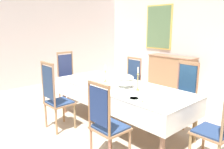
# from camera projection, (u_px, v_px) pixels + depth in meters

# --- Properties ---
(ground) EXTENTS (7.53, 6.58, 0.04)m
(ground) POSITION_uv_depth(u_px,v_px,m) (123.00, 125.00, 4.24)
(ground) COLOR #C3B39D
(back_wall) EXTENTS (7.53, 0.08, 3.10)m
(back_wall) POSITION_uv_depth(u_px,v_px,m) (211.00, 35.00, 6.09)
(back_wall) COLOR beige
(back_wall) RESTS_ON ground
(left_wall) EXTENTS (0.08, 6.58, 3.10)m
(left_wall) POSITION_uv_depth(u_px,v_px,m) (32.00, 34.00, 6.65)
(left_wall) COLOR beige
(left_wall) RESTS_ON ground
(dining_table) EXTENTS (2.65, 1.06, 0.74)m
(dining_table) POSITION_uv_depth(u_px,v_px,m) (120.00, 90.00, 4.04)
(dining_table) COLOR #9C6A4F
(dining_table) RESTS_ON ground
(tablecloth) EXTENTS (2.67, 1.08, 0.31)m
(tablecloth) POSITION_uv_depth(u_px,v_px,m) (120.00, 90.00, 4.04)
(tablecloth) COLOR white
(tablecloth) RESTS_ON dining_table
(chair_south_a) EXTENTS (0.44, 0.42, 1.21)m
(chair_south_a) POSITION_uv_depth(u_px,v_px,m) (55.00, 97.00, 3.90)
(chair_south_a) COLOR #A17347
(chair_south_a) RESTS_ON ground
(chair_north_a) EXTENTS (0.44, 0.42, 1.09)m
(chair_north_a) POSITION_uv_depth(u_px,v_px,m) (130.00, 81.00, 5.14)
(chair_north_a) COLOR #92704D
(chair_north_a) RESTS_ON ground
(chair_south_b) EXTENTS (0.44, 0.42, 1.12)m
(chair_south_b) POSITION_uv_depth(u_px,v_px,m) (106.00, 122.00, 2.94)
(chair_south_b) COLOR #946D47
(chair_south_b) RESTS_ON ground
(chair_north_b) EXTENTS (0.44, 0.42, 1.15)m
(chair_north_b) POSITION_uv_depth(u_px,v_px,m) (183.00, 93.00, 4.17)
(chair_north_b) COLOR #A16D44
(chair_north_b) RESTS_ON ground
(chair_head_west) EXTENTS (0.42, 0.44, 1.19)m
(chair_head_west) POSITION_uv_depth(u_px,v_px,m) (68.00, 78.00, 5.31)
(chair_head_west) COLOR #926D57
(chair_head_west) RESTS_ON ground
(chair_head_east) EXTENTS (0.42, 0.44, 1.19)m
(chair_head_east) POSITION_uv_depth(u_px,v_px,m) (218.00, 125.00, 2.80)
(chair_head_east) COLOR #95794F
(chair_head_east) RESTS_ON ground
(soup_tureen) EXTENTS (0.31, 0.31, 0.24)m
(soup_tureen) POSITION_uv_depth(u_px,v_px,m) (126.00, 81.00, 3.91)
(soup_tureen) COLOR white
(soup_tureen) RESTS_ON tablecloth
(candlestick_west) EXTENTS (0.07, 0.07, 0.32)m
(candlestick_west) POSITION_uv_depth(u_px,v_px,m) (105.00, 75.00, 4.29)
(candlestick_west) COLOR gold
(candlestick_west) RESTS_ON tablecloth
(candlestick_east) EXTENTS (0.07, 0.07, 0.39)m
(candlestick_east) POSITION_uv_depth(u_px,v_px,m) (138.00, 81.00, 3.70)
(candlestick_east) COLOR gold
(candlestick_east) RESTS_ON tablecloth
(bowl_near_left) EXTENTS (0.17, 0.17, 0.04)m
(bowl_near_left) POSITION_uv_depth(u_px,v_px,m) (126.00, 79.00, 4.44)
(bowl_near_left) COLOR white
(bowl_near_left) RESTS_ON tablecloth
(bowl_near_right) EXTENTS (0.16, 0.16, 0.04)m
(bowl_near_right) POSITION_uv_depth(u_px,v_px,m) (134.00, 99.00, 3.22)
(bowl_near_right) COLOR white
(bowl_near_right) RESTS_ON tablecloth
(spoon_primary) EXTENTS (0.05, 0.18, 0.01)m
(spoon_primary) POSITION_uv_depth(u_px,v_px,m) (123.00, 78.00, 4.54)
(spoon_primary) COLOR gold
(spoon_primary) RESTS_ON tablecloth
(spoon_secondary) EXTENTS (0.05, 0.18, 0.01)m
(spoon_secondary) POSITION_uv_depth(u_px,v_px,m) (141.00, 102.00, 3.16)
(spoon_secondary) COLOR gold
(spoon_secondary) RESTS_ON tablecloth
(sideboard) EXTENTS (1.44, 0.48, 0.90)m
(sideboard) POSITION_uv_depth(u_px,v_px,m) (172.00, 71.00, 6.81)
(sideboard) COLOR #9B704E
(sideboard) RESTS_ON ground
(framed_painting) EXTENTS (0.96, 0.05, 1.38)m
(framed_painting) POSITION_uv_depth(u_px,v_px,m) (159.00, 27.00, 7.22)
(framed_painting) COLOR #D1B251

